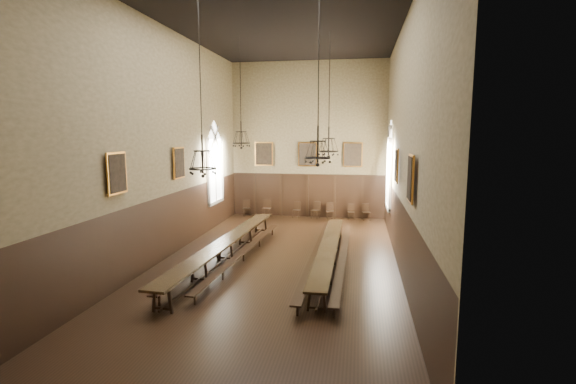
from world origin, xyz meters
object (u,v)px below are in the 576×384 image
(chair_5, at_px, (330,214))
(bench_right_inner, at_px, (316,256))
(bench_left_outer, at_px, (217,251))
(chair_7, at_px, (366,215))
(bench_right_outer, at_px, (343,257))
(table_right, at_px, (328,255))
(chandelier_front_right, at_px, (318,146))
(bench_left_inner, at_px, (244,254))
(chair_1, at_px, (267,211))
(chair_0, at_px, (247,211))
(chair_6, at_px, (351,215))
(table_left, at_px, (226,251))
(chandelier_back_right, at_px, (329,143))
(chair_4, at_px, (315,213))
(chandelier_back_left, at_px, (241,135))
(chandelier_front_left, at_px, (202,158))
(chair_3, at_px, (296,213))

(chair_5, bearing_deg, bench_right_inner, -100.47)
(bench_left_outer, relative_size, chair_7, 11.03)
(bench_left_outer, height_order, chair_5, chair_5)
(chair_7, bearing_deg, bench_left_outer, -139.71)
(chair_7, bearing_deg, bench_right_outer, -111.05)
(table_right, distance_m, chandelier_front_right, 4.86)
(chair_5, distance_m, chandelier_front_right, 11.79)
(bench_left_inner, bearing_deg, chair_1, 96.79)
(bench_right_inner, xyz_separation_m, chair_0, (-5.04, 8.40, -0.00))
(table_right, relative_size, chair_6, 10.84)
(bench_right_inner, xyz_separation_m, chair_6, (1.12, 8.50, -0.03))
(bench_left_outer, bearing_deg, table_right, -1.08)
(table_left, distance_m, chandelier_back_right, 6.10)
(table_right, xyz_separation_m, chair_4, (-1.38, 8.46, -0.07))
(chandelier_back_left, height_order, chandelier_front_left, same)
(bench_left_outer, bearing_deg, bench_right_outer, -0.55)
(table_right, xyz_separation_m, chandelier_back_left, (-4.15, 2.83, 4.44))
(bench_left_inner, height_order, chair_0, chair_0)
(chair_0, distance_m, chandelier_front_right, 12.90)
(chair_3, bearing_deg, chair_6, 10.54)
(bench_left_inner, height_order, chandelier_front_left, chandelier_front_left)
(chair_0, xyz_separation_m, chair_3, (2.99, 0.08, -0.01))
(chair_1, xyz_separation_m, chair_5, (3.76, -0.01, -0.03))
(chandelier_back_right, distance_m, chandelier_front_right, 4.84)
(table_right, height_order, bench_right_outer, table_right)
(table_left, bearing_deg, chair_3, 80.78)
(table_left, relative_size, chair_0, 11.22)
(bench_right_inner, distance_m, chair_3, 8.73)
(chair_7, relative_size, chandelier_back_left, 0.20)
(bench_right_inner, bearing_deg, table_left, -174.73)
(chair_1, xyz_separation_m, chandelier_front_right, (4.11, -11.01, 4.22))
(chair_1, relative_size, chandelier_back_left, 0.22)
(chair_0, bearing_deg, chair_1, -16.70)
(chair_6, xyz_separation_m, chandelier_back_left, (-4.82, -5.73, 4.55))
(chair_4, bearing_deg, chair_7, 20.24)
(table_right, height_order, chair_4, chair_4)
(bench_left_inner, relative_size, chair_6, 10.61)
(chair_1, bearing_deg, chandelier_front_left, -86.18)
(table_left, height_order, bench_left_outer, table_left)
(bench_right_outer, distance_m, chair_6, 8.52)
(table_left, xyz_separation_m, chair_1, (-0.36, 8.77, -0.10))
(table_left, distance_m, chair_5, 9.40)
(chair_0, relative_size, chair_3, 1.04)
(bench_left_inner, distance_m, chair_6, 9.56)
(table_left, bearing_deg, chair_4, 73.66)
(chair_0, bearing_deg, chair_3, -17.03)
(table_left, height_order, chair_1, chair_1)
(chair_7, bearing_deg, chandelier_front_left, -129.68)
(chair_6, height_order, chandelier_front_right, chandelier_front_right)
(chair_4, xyz_separation_m, chandelier_front_right, (1.19, -10.97, 4.24))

